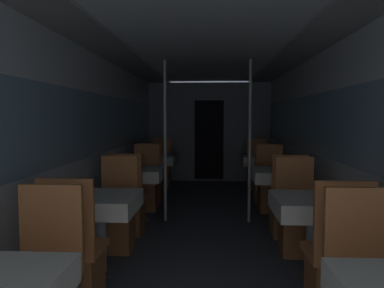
% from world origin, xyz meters
% --- Properties ---
extents(wall_left, '(0.05, 9.93, 2.18)m').
position_xyz_m(wall_left, '(-1.37, 3.56, 1.13)').
color(wall_left, silver).
rests_on(wall_left, ground_plane).
extents(wall_right, '(0.05, 9.93, 2.18)m').
position_xyz_m(wall_right, '(1.37, 3.56, 1.13)').
color(wall_right, silver).
rests_on(wall_right, ground_plane).
extents(ceiling_panel, '(2.74, 9.93, 0.07)m').
position_xyz_m(ceiling_panel, '(0.00, 3.56, 2.22)').
color(ceiling_panel, silver).
rests_on(ceiling_panel, wall_left).
extents(bulkhead_far, '(2.68, 0.09, 2.18)m').
position_xyz_m(bulkhead_far, '(0.00, 7.47, 1.08)').
color(bulkhead_far, slate).
rests_on(bulkhead_far, ground_plane).
extents(dining_table_left_1, '(0.68, 0.68, 0.72)m').
position_xyz_m(dining_table_left_1, '(-0.95, 2.44, 0.61)').
color(dining_table_left_1, '#4C4C51').
rests_on(dining_table_left_1, ground_plane).
extents(chair_left_near_1, '(0.40, 0.40, 0.99)m').
position_xyz_m(chair_left_near_1, '(-0.95, 1.83, 0.30)').
color(chair_left_near_1, '#9C5B31').
rests_on(chair_left_near_1, ground_plane).
extents(chair_left_far_1, '(0.40, 0.40, 0.99)m').
position_xyz_m(chair_left_far_1, '(-0.95, 3.05, 0.30)').
color(chair_left_far_1, '#9C5B31').
rests_on(chair_left_far_1, ground_plane).
extents(dining_table_left_2, '(0.68, 0.68, 0.72)m').
position_xyz_m(dining_table_left_2, '(-0.95, 4.19, 0.61)').
color(dining_table_left_2, '#4C4C51').
rests_on(dining_table_left_2, ground_plane).
extents(chair_left_near_2, '(0.40, 0.40, 0.99)m').
position_xyz_m(chair_left_near_2, '(-0.95, 3.58, 0.30)').
color(chair_left_near_2, '#9C5B31').
rests_on(chair_left_near_2, ground_plane).
extents(chair_left_far_2, '(0.40, 0.40, 0.99)m').
position_xyz_m(chair_left_far_2, '(-0.95, 4.80, 0.30)').
color(chair_left_far_2, '#9C5B31').
rests_on(chair_left_far_2, ground_plane).
extents(support_pole_left_2, '(0.04, 0.04, 2.18)m').
position_xyz_m(support_pole_left_2, '(-0.57, 4.19, 1.09)').
color(support_pole_left_2, silver).
rests_on(support_pole_left_2, ground_plane).
extents(dining_table_left_3, '(0.68, 0.68, 0.72)m').
position_xyz_m(dining_table_left_3, '(-0.95, 5.94, 0.61)').
color(dining_table_left_3, '#4C4C51').
rests_on(dining_table_left_3, ground_plane).
extents(chair_left_near_3, '(0.40, 0.40, 0.99)m').
position_xyz_m(chair_left_near_3, '(-0.95, 5.34, 0.30)').
color(chair_left_near_3, '#9C5B31').
rests_on(chair_left_near_3, ground_plane).
extents(chair_left_far_3, '(0.40, 0.40, 0.99)m').
position_xyz_m(chair_left_far_3, '(-0.95, 6.55, 0.30)').
color(chair_left_far_3, '#9C5B31').
rests_on(chair_left_far_3, ground_plane).
extents(dining_table_right_1, '(0.68, 0.68, 0.72)m').
position_xyz_m(dining_table_right_1, '(0.95, 2.44, 0.61)').
color(dining_table_right_1, '#4C4C51').
rests_on(dining_table_right_1, ground_plane).
extents(chair_right_near_1, '(0.40, 0.40, 0.99)m').
position_xyz_m(chair_right_near_1, '(0.95, 1.83, 0.30)').
color(chair_right_near_1, '#9C5B31').
rests_on(chair_right_near_1, ground_plane).
extents(chair_right_far_1, '(0.40, 0.40, 0.99)m').
position_xyz_m(chair_right_far_1, '(0.95, 3.05, 0.30)').
color(chair_right_far_1, '#9C5B31').
rests_on(chair_right_far_1, ground_plane).
extents(dining_table_right_2, '(0.68, 0.68, 0.72)m').
position_xyz_m(dining_table_right_2, '(0.95, 4.19, 0.61)').
color(dining_table_right_2, '#4C4C51').
rests_on(dining_table_right_2, ground_plane).
extents(chair_right_near_2, '(0.40, 0.40, 0.99)m').
position_xyz_m(chair_right_near_2, '(0.95, 3.58, 0.30)').
color(chair_right_near_2, '#9C5B31').
rests_on(chair_right_near_2, ground_plane).
extents(chair_right_far_2, '(0.40, 0.40, 0.99)m').
position_xyz_m(chair_right_far_2, '(0.95, 4.80, 0.30)').
color(chair_right_far_2, '#9C5B31').
rests_on(chair_right_far_2, ground_plane).
extents(support_pole_right_2, '(0.04, 0.04, 2.18)m').
position_xyz_m(support_pole_right_2, '(0.57, 4.19, 1.09)').
color(support_pole_right_2, silver).
rests_on(support_pole_right_2, ground_plane).
extents(dining_table_right_3, '(0.68, 0.68, 0.72)m').
position_xyz_m(dining_table_right_3, '(0.95, 5.94, 0.61)').
color(dining_table_right_3, '#4C4C51').
rests_on(dining_table_right_3, ground_plane).
extents(chair_right_near_3, '(0.40, 0.40, 0.99)m').
position_xyz_m(chair_right_near_3, '(0.95, 5.34, 0.30)').
color(chair_right_near_3, '#9C5B31').
rests_on(chair_right_near_3, ground_plane).
extents(chair_right_far_3, '(0.40, 0.40, 0.99)m').
position_xyz_m(chair_right_far_3, '(0.95, 6.55, 0.30)').
color(chair_right_far_3, '#9C5B31').
rests_on(chair_right_far_3, ground_plane).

